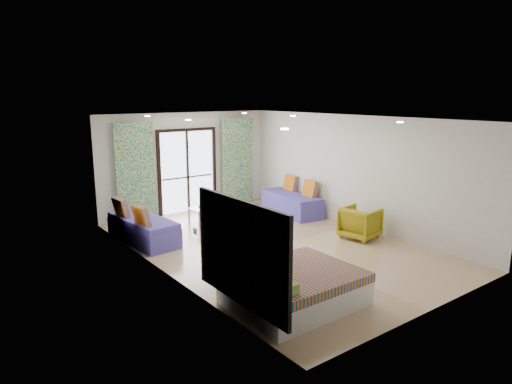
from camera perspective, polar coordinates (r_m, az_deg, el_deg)
floor at (r=9.83m, az=2.08°, el=-6.72°), size 5.00×7.50×0.01m
ceiling at (r=9.31m, az=2.21°, el=9.19°), size 5.00×7.50×0.01m
wall_back at (r=12.58m, az=-8.65°, el=3.66°), size 5.00×0.01×2.70m
wall_front at (r=7.05m, az=21.68°, el=-3.79°), size 5.00×0.01×2.70m
wall_left at (r=8.18m, az=-11.63°, el=-1.03°), size 0.01×7.50×2.70m
wall_right at (r=11.20m, az=12.17°, el=2.48°), size 0.01×7.50×2.70m
balcony_door at (r=12.57m, az=-8.57°, el=3.23°), size 1.76×0.08×2.28m
balcony_rail at (r=12.63m, az=-8.55°, el=1.86°), size 1.52×0.03×0.04m
curtain_left at (r=11.79m, az=-14.87°, el=2.33°), size 1.00×0.10×2.50m
curtain_right at (r=13.24m, az=-2.33°, el=3.77°), size 1.00×0.10×2.50m
downlight_a at (r=6.89m, az=3.61°, el=7.87°), size 0.12×0.12×0.02m
downlight_b at (r=8.95m, az=17.56°, el=8.33°), size 0.12×0.12×0.02m
downlight_c at (r=9.37m, az=-8.48°, el=8.91°), size 0.12×0.12×0.02m
downlight_d at (r=10.98m, az=4.65°, el=9.46°), size 0.12×0.12×0.02m
downlight_e at (r=11.17m, az=-13.43°, el=9.22°), size 0.12×0.12×0.02m
downlight_f at (r=12.55m, az=-1.47°, el=9.83°), size 0.12×0.12×0.02m
headboard at (r=6.32m, az=-1.95°, el=-7.57°), size 0.06×2.10×1.50m
switch_plate at (r=7.32m, az=-7.63°, el=-4.87°), size 0.02×0.10×0.10m
bed at (r=7.17m, az=4.70°, el=-11.79°), size 1.90×1.55×0.66m
daybed_left at (r=10.29m, az=-14.01°, el=-4.48°), size 0.94×2.01×0.96m
daybed_right at (r=12.38m, az=4.53°, el=-1.32°), size 1.01×2.04×0.97m
coffee_table at (r=11.35m, az=-6.57°, el=-2.30°), size 0.63×0.63×0.71m
vase at (r=11.23m, az=-6.76°, el=-1.70°), size 0.26×0.26×0.20m
armchair at (r=10.49m, az=12.88°, el=-3.59°), size 0.82×0.86×0.77m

